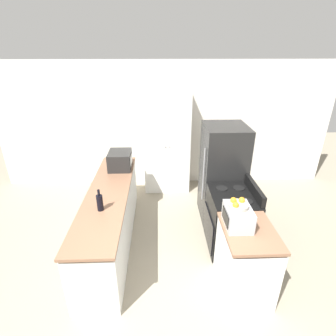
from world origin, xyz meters
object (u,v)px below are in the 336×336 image
Objects in this scene: refrigerator at (222,173)px; microwave at (120,160)px; pantry_cabinet at (167,142)px; fruit_bowl at (238,204)px; wine_bottle at (100,202)px; stove at (231,220)px; toaster_oven at (238,217)px.

microwave is (-1.75, 0.17, 0.20)m from refrigerator.
pantry_cabinet is 9.13× the size of fruit_bowl.
refrigerator is at bearing 31.36° from wine_bottle.
stove is 0.90m from refrigerator.
toaster_oven is 1.70× the size of fruit_bowl.
microwave is at bearing -132.55° from pantry_cabinet.
stove is at bearing -91.39° from refrigerator.
stove is 2.70× the size of toaster_oven.
microwave is 1.97× the size of fruit_bowl.
refrigerator reaches higher than toaster_oven.
refrigerator is at bearing 83.11° from fruit_bowl.
fruit_bowl reaches higher than microwave.
microwave is 1.29m from wine_bottle.
fruit_bowl is at bearing -103.26° from stove.
fruit_bowl is at bearing -96.89° from refrigerator.
stove is at bearing 9.71° from wine_bottle.
fruit_bowl is at bearing -74.00° from pantry_cabinet.
microwave is at bearing 150.53° from stove.
toaster_oven reaches higher than stove.
microwave is at bearing 133.40° from fruit_bowl.
wine_bottle is (-1.84, -1.12, 0.17)m from refrigerator.
pantry_cabinet is at bearing 130.48° from refrigerator.
refrigerator is (0.02, 0.81, 0.38)m from stove.
fruit_bowl is (1.66, -0.37, 0.17)m from wine_bottle.
refrigerator reaches higher than wine_bottle.
wine_bottle is at bearing -148.64° from refrigerator.
wine_bottle is at bearing 167.45° from fruit_bowl.
refrigerator is 3.72× the size of microwave.
pantry_cabinet is 1.42m from refrigerator.
pantry_cabinet reaches higher than microwave.
wine_bottle is (-0.09, -1.29, -0.03)m from microwave.
pantry_cabinet reaches higher than toaster_oven.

